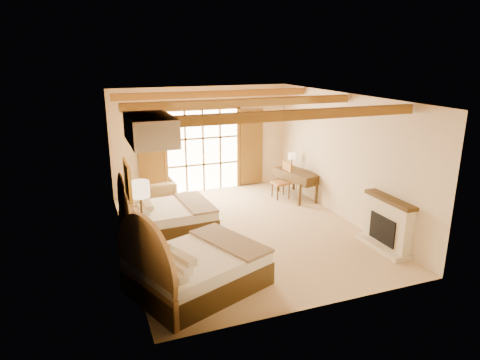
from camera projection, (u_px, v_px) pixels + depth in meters
name	position (u px, v px, depth m)	size (l,w,h in m)	color
floor	(243.00, 230.00, 10.39)	(7.00, 7.00, 0.00)	#CEB489
wall_back	(202.00, 139.00, 13.08)	(5.50, 5.50, 0.00)	beige
wall_left	(122.00, 178.00, 9.01)	(7.00, 7.00, 0.00)	beige
wall_right	(344.00, 157.00, 10.86)	(7.00, 7.00, 0.00)	beige
ceiling	(243.00, 97.00, 9.48)	(7.00, 7.00, 0.00)	#B7713F
ceiling_beams	(243.00, 103.00, 9.52)	(5.39, 4.60, 0.18)	#986720
french_doors	(203.00, 151.00, 13.12)	(3.95, 0.08, 2.60)	white
fireplace	(387.00, 226.00, 9.33)	(0.46, 1.40, 1.16)	beige
painting	(128.00, 181.00, 8.31)	(0.06, 0.95, 0.75)	gold
canopy_valance	(150.00, 129.00, 6.95)	(0.70, 1.40, 0.45)	beige
bed_near	(189.00, 267.00, 7.68)	(2.84, 2.40, 1.48)	#422D10
bed_far	(161.00, 216.00, 10.16)	(2.18, 1.70, 1.37)	#422D10
nightstand	(143.00, 249.00, 8.76)	(0.45, 0.45, 0.55)	#422D10
floor_lamp	(140.00, 194.00, 8.29)	(0.37, 0.37, 1.77)	#382A18
armchair	(159.00, 193.00, 11.94)	(0.81, 0.83, 0.76)	tan
ottoman	(184.00, 202.00, 11.71)	(0.57, 0.57, 0.42)	tan
desk	(297.00, 183.00, 12.67)	(0.98, 1.61, 0.81)	#422D10
desk_chair	(281.00, 187.00, 12.66)	(0.51, 0.51, 1.06)	olive
desk_lamp	(292.00, 157.00, 12.90)	(0.22, 0.22, 0.43)	#382A18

